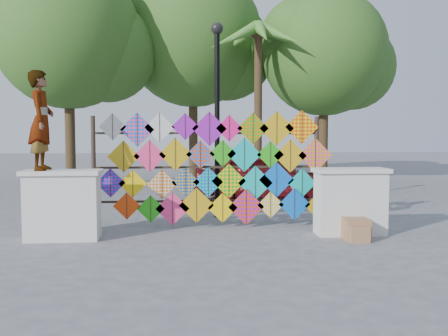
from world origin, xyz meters
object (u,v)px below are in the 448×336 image
(sedan, at_px, (266,176))
(lamppost, at_px, (217,101))
(vendor_woman, at_px, (41,121))
(kite_rack, at_px, (215,168))

(sedan, relative_size, lamppost, 0.91)
(vendor_woman, height_order, lamppost, lamppost)
(kite_rack, height_order, lamppost, lamppost)
(sedan, distance_m, lamppost, 3.82)
(kite_rack, relative_size, sedan, 1.22)
(vendor_woman, distance_m, sedan, 7.22)
(vendor_woman, height_order, sedan, vendor_woman)
(vendor_woman, xyz_separation_m, lamppost, (3.34, 2.20, 0.51))
(kite_rack, distance_m, sedan, 4.49)
(lamppost, bearing_deg, kite_rack, -96.54)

